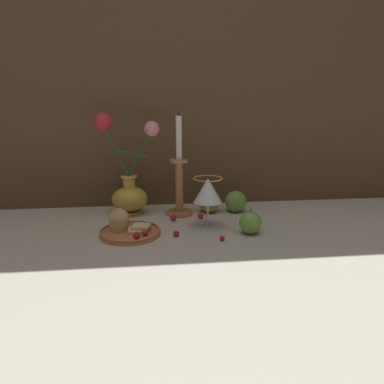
# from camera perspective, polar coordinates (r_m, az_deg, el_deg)

# --- Properties ---
(ground_plane) EXTENTS (2.40, 2.40, 0.00)m
(ground_plane) POSITION_cam_1_polar(r_m,az_deg,el_deg) (1.14, -4.11, -5.26)
(ground_plane) COLOR #B7B2A3
(ground_plane) RESTS_ON ground
(wall_back) EXTENTS (2.40, 0.04, 1.20)m
(wall_back) POSITION_cam_1_polar(r_m,az_deg,el_deg) (1.36, -5.12, 23.46)
(wall_back) COLOR brown
(wall_back) RESTS_ON ground_plane
(vase) EXTENTS (0.21, 0.12, 0.34)m
(vase) POSITION_cam_1_polar(r_m,az_deg,el_deg) (1.26, -9.68, 1.27)
(vase) COLOR gold
(vase) RESTS_ON ground_plane
(plate_with_pastries) EXTENTS (0.17, 0.17, 0.07)m
(plate_with_pastries) POSITION_cam_1_polar(r_m,az_deg,el_deg) (1.09, -9.87, -5.39)
(plate_with_pastries) COLOR #B77042
(plate_with_pastries) RESTS_ON ground_plane
(wine_glass) EXTENTS (0.09, 0.09, 0.15)m
(wine_glass) POSITION_cam_1_polar(r_m,az_deg,el_deg) (1.11, 2.42, -0.03)
(wine_glass) COLOR silver
(wine_glass) RESTS_ON ground_plane
(candlestick) EXTENTS (0.09, 0.09, 0.34)m
(candlestick) POSITION_cam_1_polar(r_m,az_deg,el_deg) (1.23, -1.95, 1.37)
(candlestick) COLOR #B77042
(candlestick) RESTS_ON ground_plane
(apple_beside_vase) EXTENTS (0.07, 0.07, 0.09)m
(apple_beside_vase) POSITION_cam_1_polar(r_m,az_deg,el_deg) (1.28, 6.66, -1.43)
(apple_beside_vase) COLOR #669938
(apple_beside_vase) RESTS_ON ground_plane
(apple_near_glass) EXTENTS (0.07, 0.07, 0.08)m
(apple_near_glass) POSITION_cam_1_polar(r_m,az_deg,el_deg) (1.09, 8.86, -4.62)
(apple_near_glass) COLOR #669938
(apple_near_glass) RESTS_ON ground_plane
(apple_at_table_edge) EXTENTS (0.08, 0.08, 0.09)m
(apple_at_table_edge) POSITION_cam_1_polar(r_m,az_deg,el_deg) (1.27, 2.60, -1.40)
(apple_at_table_edge) COLOR #B2932D
(apple_at_table_edge) RESTS_ON ground_plane
(berry_near_plate) EXTENTS (0.02, 0.02, 0.02)m
(berry_near_plate) POSITION_cam_1_polar(r_m,az_deg,el_deg) (1.06, -2.42, -6.34)
(berry_near_plate) COLOR #AD192D
(berry_near_plate) RESTS_ON ground_plane
(berry_front_center) EXTENTS (0.02, 0.02, 0.02)m
(berry_front_center) POSITION_cam_1_polar(r_m,az_deg,el_deg) (1.21, 1.32, -3.65)
(berry_front_center) COLOR #AD192D
(berry_front_center) RESTS_ON ground_plane
(berry_by_glass_stem) EXTENTS (0.02, 0.02, 0.02)m
(berry_by_glass_stem) POSITION_cam_1_polar(r_m,az_deg,el_deg) (1.19, -2.86, -3.96)
(berry_by_glass_stem) COLOR #AD192D
(berry_by_glass_stem) RESTS_ON ground_plane
(berry_under_candlestick) EXTENTS (0.01, 0.01, 0.01)m
(berry_under_candlestick) POSITION_cam_1_polar(r_m,az_deg,el_deg) (1.03, 4.63, -7.03)
(berry_under_candlestick) COLOR #AD192D
(berry_under_candlestick) RESTS_ON ground_plane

